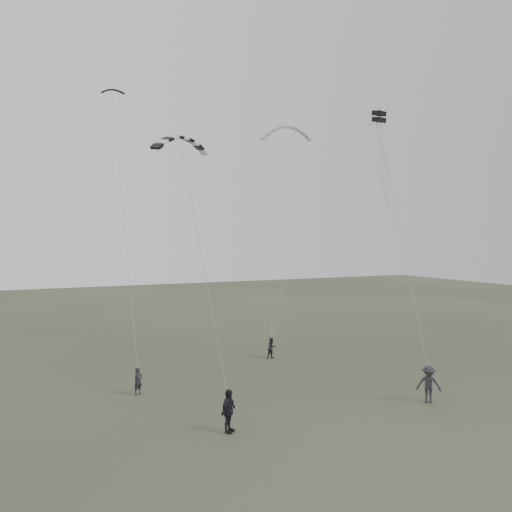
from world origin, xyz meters
name	(u,v)px	position (x,y,z in m)	size (l,w,h in m)	color
ground	(278,404)	(0.00, 0.00, 0.00)	(140.00, 140.00, 0.00)	#363E2B
flyer_left	(138,381)	(-6.24, 4.73, 0.74)	(0.54, 0.36, 1.49)	black
flyer_right	(272,348)	(4.20, 9.03, 0.74)	(0.72, 0.56, 1.48)	black
flyer_center	(228,411)	(-3.73, -2.42, 0.97)	(1.13, 0.47, 1.93)	black
flyer_far	(429,384)	(7.29, -3.12, 0.97)	(1.26, 0.72, 1.95)	#28272C
kite_dark_small	(113,90)	(-6.32, 11.81, 18.56)	(1.52, 0.45, 0.50)	black
kite_pale_large	(287,127)	(7.70, 13.30, 17.71)	(4.15, 0.93, 1.69)	#B4B7B9
kite_striped	(181,137)	(-4.52, 2.05, 13.77)	(3.03, 0.76, 1.19)	black
kite_box	(379,117)	(10.38, 4.98, 16.99)	(0.71, 0.71, 0.74)	black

